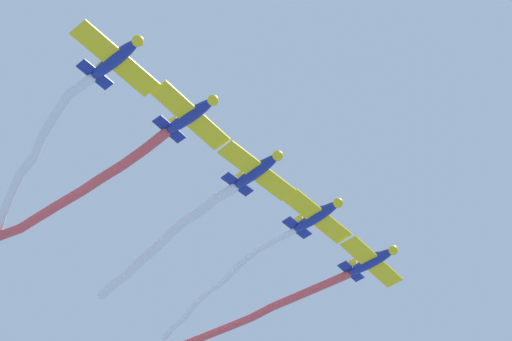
# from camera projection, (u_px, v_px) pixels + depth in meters

# --- Properties ---
(airplane_lead) EXTENTS (8.05, 6.13, 1.98)m
(airplane_lead) POSITION_uv_depth(u_px,v_px,m) (116.00, 58.00, 65.97)
(airplane_lead) COLOR navy
(smoke_trail_lead) EXTENTS (3.62, 24.25, 1.91)m
(smoke_trail_lead) POSITION_uv_depth(u_px,v_px,m) (29.00, 168.00, 73.83)
(smoke_trail_lead) COLOR white
(airplane_left_wing) EXTENTS (8.04, 6.14, 1.98)m
(airplane_left_wing) POSITION_uv_depth(u_px,v_px,m) (191.00, 115.00, 70.07)
(airplane_left_wing) COLOR navy
(smoke_trail_left_wing) EXTENTS (7.27, 20.38, 1.58)m
(smoke_trail_left_wing) POSITION_uv_depth(u_px,v_px,m) (80.00, 191.00, 75.39)
(smoke_trail_left_wing) COLOR #DB4C4C
(airplane_right_wing) EXTENTS (8.04, 6.08, 1.98)m
(airplane_right_wing) POSITION_uv_depth(u_px,v_px,m) (257.00, 171.00, 73.72)
(airplane_right_wing) COLOR navy
(smoke_trail_right_wing) EXTENTS (3.19, 21.33, 1.81)m
(smoke_trail_right_wing) POSITION_uv_depth(u_px,v_px,m) (161.00, 244.00, 80.29)
(smoke_trail_right_wing) COLOR white
(airplane_slot) EXTENTS (8.05, 6.11, 1.98)m
(airplane_slot) POSITION_uv_depth(u_px,v_px,m) (317.00, 216.00, 77.82)
(airplane_slot) COLOR navy
(smoke_trail_slot) EXTENTS (1.82, 23.88, 3.05)m
(smoke_trail_slot) POSITION_uv_depth(u_px,v_px,m) (219.00, 286.00, 86.05)
(smoke_trail_slot) COLOR white
(airplane_trail) EXTENTS (8.05, 6.14, 1.98)m
(airplane_trail) POSITION_uv_depth(u_px,v_px,m) (372.00, 261.00, 81.48)
(airplane_trail) COLOR navy
(smoke_trail_trail) EXTENTS (7.88, 24.19, 2.74)m
(smoke_trail_trail) POSITION_uv_depth(u_px,v_px,m) (249.00, 317.00, 88.30)
(smoke_trail_trail) COLOR #DB4C4C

